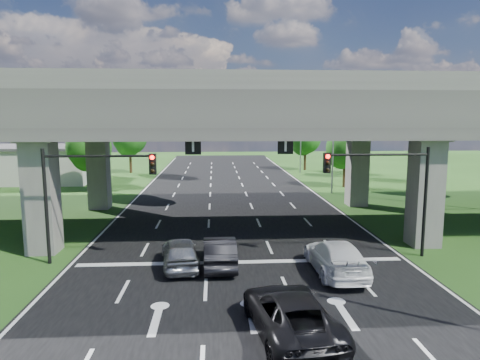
{
  "coord_description": "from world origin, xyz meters",
  "views": [
    {
      "loc": [
        -1.38,
        -18.04,
        7.47
      ],
      "look_at": [
        0.25,
        8.68,
        3.64
      ],
      "focal_mm": 32.0,
      "sensor_mm": 36.0,
      "label": 1
    }
  ],
  "objects": [
    {
      "name": "car_silver",
      "position": [
        -3.13,
        2.97,
        0.79
      ],
      "size": [
        2.37,
        4.64,
        1.51
      ],
      "primitive_type": "imported",
      "rotation": [
        0.0,
        0.0,
        3.28
      ],
      "color": "gray",
      "rests_on": "road"
    },
    {
      "name": "tree_left_far",
      "position": [
        -12.95,
        42.0,
        5.14
      ],
      "size": [
        4.8,
        4.8,
        8.32
      ],
      "color": "black",
      "rests_on": "ground"
    },
    {
      "name": "car_trailing",
      "position": [
        1.21,
        -4.17,
        0.79
      ],
      "size": [
        3.21,
        5.78,
        1.53
      ],
      "primitive_type": "imported",
      "rotation": [
        0.0,
        0.0,
        3.27
      ],
      "color": "black",
      "rests_on": "road"
    },
    {
      "name": "tree_left_mid",
      "position": [
        -16.95,
        34.0,
        4.17
      ],
      "size": [
        3.91,
        3.9,
        6.76
      ],
      "color": "black",
      "rests_on": "ground"
    },
    {
      "name": "tree_right_far",
      "position": [
        12.05,
        44.0,
        4.82
      ],
      "size": [
        4.5,
        4.5,
        7.8
      ],
      "color": "black",
      "rests_on": "ground"
    },
    {
      "name": "car_dark",
      "position": [
        -1.15,
        3.0,
        0.79
      ],
      "size": [
        1.72,
        4.63,
        1.51
      ],
      "primitive_type": "imported",
      "rotation": [
        0.0,
        0.0,
        3.17
      ],
      "color": "black",
      "rests_on": "road"
    },
    {
      "name": "tree_right_mid",
      "position": [
        16.05,
        36.0,
        4.17
      ],
      "size": [
        3.91,
        3.9,
        6.76
      ],
      "color": "black",
      "rests_on": "ground"
    },
    {
      "name": "tree_left_near",
      "position": [
        -13.95,
        26.0,
        4.82
      ],
      "size": [
        4.5,
        4.5,
        7.8
      ],
      "color": "black",
      "rests_on": "ground"
    },
    {
      "name": "signal_left",
      "position": [
        -7.82,
        3.94,
        4.19
      ],
      "size": [
        5.76,
        0.54,
        6.0
      ],
      "color": "black",
      "rests_on": "ground"
    },
    {
      "name": "streetlight_far",
      "position": [
        10.1,
        24.0,
        5.85
      ],
      "size": [
        3.38,
        0.25,
        10.0
      ],
      "color": "gray",
      "rests_on": "ground"
    },
    {
      "name": "signal_right",
      "position": [
        7.82,
        3.94,
        4.19
      ],
      "size": [
        5.76,
        0.54,
        6.0
      ],
      "color": "black",
      "rests_on": "ground"
    },
    {
      "name": "car_white",
      "position": [
        4.49,
        1.65,
        0.82
      ],
      "size": [
        2.25,
        5.47,
        1.59
      ],
      "primitive_type": "imported",
      "rotation": [
        0.0,
        0.0,
        3.15
      ],
      "color": "white",
      "rests_on": "road"
    },
    {
      "name": "streetlight_beyond",
      "position": [
        10.1,
        40.0,
        5.85
      ],
      "size": [
        3.38,
        0.25,
        10.0
      ],
      "color": "gray",
      "rests_on": "ground"
    },
    {
      "name": "overpass",
      "position": [
        0.0,
        12.0,
        7.92
      ],
      "size": [
        80.0,
        15.0,
        10.0
      ],
      "color": "#373532",
      "rests_on": "ground"
    },
    {
      "name": "tree_right_near",
      "position": [
        13.05,
        28.0,
        4.5
      ],
      "size": [
        4.2,
        4.2,
        7.28
      ],
      "color": "black",
      "rests_on": "ground"
    },
    {
      "name": "warehouse",
      "position": [
        -26.0,
        35.0,
        2.0
      ],
      "size": [
        20.0,
        10.0,
        4.0
      ],
      "primitive_type": "cube",
      "color": "#9E9E99",
      "rests_on": "ground"
    },
    {
      "name": "road",
      "position": [
        0.0,
        10.0,
        0.01
      ],
      "size": [
        18.0,
        120.0,
        0.03
      ],
      "primitive_type": "cube",
      "color": "black",
      "rests_on": "ground"
    },
    {
      "name": "ground",
      "position": [
        0.0,
        0.0,
        0.0
      ],
      "size": [
        160.0,
        160.0,
        0.0
      ],
      "primitive_type": "plane",
      "color": "#204215",
      "rests_on": "ground"
    }
  ]
}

